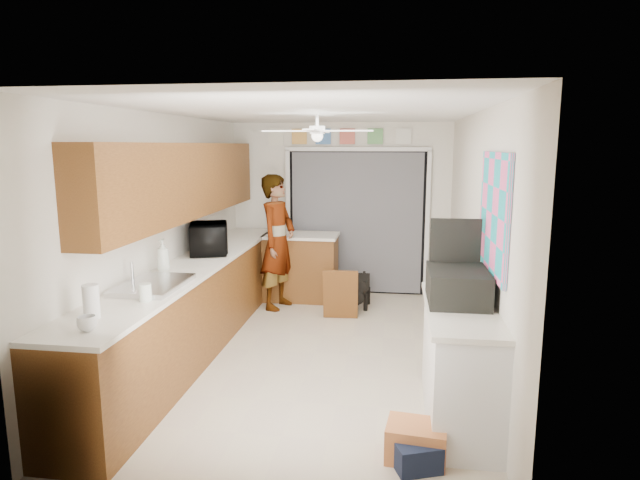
{
  "coord_description": "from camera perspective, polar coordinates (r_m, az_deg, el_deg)",
  "views": [
    {
      "loc": [
        0.82,
        -5.32,
        2.18
      ],
      "look_at": [
        0.0,
        0.4,
        1.15
      ],
      "focal_mm": 30.0,
      "sensor_mm": 36.0,
      "label": 1
    }
  ],
  "objects": [
    {
      "name": "floor",
      "position": [
        5.8,
        -0.57,
        -11.95
      ],
      "size": [
        5.0,
        5.0,
        0.0
      ],
      "primitive_type": "plane",
      "color": "#C1B09C",
      "rests_on": "ground"
    },
    {
      "name": "ceiling",
      "position": [
        5.39,
        -0.62,
        13.52
      ],
      "size": [
        5.0,
        5.0,
        0.0
      ],
      "primitive_type": "plane",
      "rotation": [
        3.14,
        0.0,
        0.0
      ],
      "color": "white",
      "rests_on": "ground"
    },
    {
      "name": "wall_back",
      "position": [
        7.91,
        2.16,
        3.35
      ],
      "size": [
        3.2,
        0.0,
        3.2
      ],
      "primitive_type": "plane",
      "rotation": [
        1.57,
        0.0,
        0.0
      ],
      "color": "silver",
      "rests_on": "ground"
    },
    {
      "name": "wall_front",
      "position": [
        3.08,
        -7.75,
        -7.56
      ],
      "size": [
        3.2,
        0.0,
        3.2
      ],
      "primitive_type": "plane",
      "rotation": [
        -1.57,
        0.0,
        0.0
      ],
      "color": "silver",
      "rests_on": "ground"
    },
    {
      "name": "wall_left",
      "position": [
        5.91,
        -16.11,
        0.67
      ],
      "size": [
        0.0,
        5.0,
        5.0
      ],
      "primitive_type": "plane",
      "rotation": [
        1.57,
        0.0,
        1.57
      ],
      "color": "silver",
      "rests_on": "ground"
    },
    {
      "name": "wall_right",
      "position": [
        5.45,
        16.27,
        -0.11
      ],
      "size": [
        0.0,
        5.0,
        5.0
      ],
      "primitive_type": "plane",
      "rotation": [
        1.57,
        0.0,
        -1.57
      ],
      "color": "silver",
      "rests_on": "ground"
    },
    {
      "name": "left_base_cabinets",
      "position": [
        5.98,
        -13.09,
        -6.98
      ],
      "size": [
        0.6,
        4.8,
        0.9
      ],
      "primitive_type": "cube",
      "color": "brown",
      "rests_on": "floor"
    },
    {
      "name": "left_countertop",
      "position": [
        5.86,
        -13.18,
        -2.58
      ],
      "size": [
        0.62,
        4.8,
        0.04
      ],
      "primitive_type": "cube",
      "color": "white",
      "rests_on": "left_base_cabinets"
    },
    {
      "name": "upper_cabinets",
      "position": [
        5.97,
        -14.17,
        6.16
      ],
      "size": [
        0.32,
        4.0,
        0.8
      ],
      "primitive_type": "cube",
      "color": "brown",
      "rests_on": "wall_left"
    },
    {
      "name": "sink_basin",
      "position": [
        4.96,
        -17.38,
        -4.66
      ],
      "size": [
        0.5,
        0.76,
        0.06
      ],
      "primitive_type": "cube",
      "color": "silver",
      "rests_on": "left_countertop"
    },
    {
      "name": "faucet",
      "position": [
        5.02,
        -19.4,
        -3.48
      ],
      "size": [
        0.03,
        0.03,
        0.22
      ],
      "primitive_type": "cylinder",
      "color": "silver",
      "rests_on": "left_countertop"
    },
    {
      "name": "peninsula_base",
      "position": [
        7.63,
        -2.02,
        -3.0
      ],
      "size": [
        1.0,
        0.6,
        0.9
      ],
      "primitive_type": "cube",
      "color": "brown",
      "rests_on": "floor"
    },
    {
      "name": "peninsula_top",
      "position": [
        7.54,
        -2.04,
        0.48
      ],
      "size": [
        1.04,
        0.64,
        0.04
      ],
      "primitive_type": "cube",
      "color": "white",
      "rests_on": "peninsula_base"
    },
    {
      "name": "back_opening_recess",
      "position": [
        7.89,
        3.93,
        1.85
      ],
      "size": [
        2.0,
        0.06,
        2.1
      ],
      "primitive_type": "cube",
      "color": "black",
      "rests_on": "wall_back"
    },
    {
      "name": "curtain_panel",
      "position": [
        7.85,
        3.91,
        1.81
      ],
      "size": [
        1.9,
        0.03,
        2.05
      ],
      "primitive_type": "cube",
      "color": "slate",
      "rests_on": "wall_back"
    },
    {
      "name": "door_trim_left",
      "position": [
        8.0,
        -3.39,
        1.97
      ],
      "size": [
        0.06,
        0.04,
        2.1
      ],
      "primitive_type": "cube",
      "color": "white",
      "rests_on": "wall_back"
    },
    {
      "name": "door_trim_right",
      "position": [
        7.85,
        11.36,
        1.64
      ],
      "size": [
        0.06,
        0.04,
        2.1
      ],
      "primitive_type": "cube",
      "color": "white",
      "rests_on": "wall_back"
    },
    {
      "name": "door_trim_head",
      "position": [
        7.78,
        4.01,
        9.64
      ],
      "size": [
        2.1,
        0.04,
        0.06
      ],
      "primitive_type": "cube",
      "color": "white",
      "rests_on": "wall_back"
    },
    {
      "name": "header_frame_0",
      "position": [
        7.91,
        -2.22,
        10.97
      ],
      "size": [
        0.22,
        0.02,
        0.22
      ],
      "primitive_type": "cube",
      "color": "gold",
      "rests_on": "wall_back"
    },
    {
      "name": "header_frame_1",
      "position": [
        7.86,
        0.34,
        10.99
      ],
      "size": [
        0.22,
        0.02,
        0.22
      ],
      "primitive_type": "cube",
      "color": "#4A7DC6",
      "rests_on": "wall_back"
    },
    {
      "name": "header_frame_2",
      "position": [
        7.82,
        2.93,
        10.98
      ],
      "size": [
        0.22,
        0.02,
        0.22
      ],
      "primitive_type": "cube",
      "color": "#D25C4E",
      "rests_on": "wall_back"
    },
    {
      "name": "header_frame_3",
      "position": [
        7.79,
        5.91,
        10.94
      ],
      "size": [
        0.22,
        0.02,
        0.22
      ],
      "primitive_type": "cube",
      "color": "#63AB61",
      "rests_on": "wall_back"
    },
    {
      "name": "header_frame_4",
      "position": [
        7.79,
        8.91,
        10.87
      ],
      "size": [
        0.22,
        0.02,
        0.22
      ],
      "primitive_type": "cube",
      "color": "white",
      "rests_on": "wall_back"
    },
    {
      "name": "route66_sign",
      "position": [
        7.99,
        -4.73,
        10.94
      ],
      "size": [
        0.22,
        0.02,
        0.26
      ],
      "primitive_type": "cube",
      "color": "silver",
      "rests_on": "wall_back"
    },
    {
      "name": "right_counter_base",
      "position": [
        4.5,
        14.67,
        -12.86
      ],
      "size": [
        0.5,
        1.4,
        0.9
      ],
      "primitive_type": "cube",
      "color": "white",
      "rests_on": "floor"
    },
    {
      "name": "right_counter_top",
      "position": [
        4.34,
        14.81,
        -7.12
      ],
      "size": [
        0.54,
        1.44,
        0.04
      ],
      "primitive_type": "cube",
      "color": "white",
      "rests_on": "right_counter_base"
    },
    {
      "name": "abstract_painting",
      "position": [
        4.41,
        18.04,
        2.73
      ],
      "size": [
        0.03,
        1.15,
        0.95
      ],
      "primitive_type": "cube",
      "color": "pink",
      "rests_on": "wall_right"
    },
    {
      "name": "ceiling_fan",
      "position": [
        5.58,
        -0.3,
        11.55
      ],
      "size": [
        1.14,
        1.14,
        0.24
      ],
      "primitive_type": "cube",
      "color": "white",
      "rests_on": "ceiling"
    },
    {
      "name": "microwave",
      "position": [
        6.32,
        -11.76,
        0.17
      ],
      "size": [
        0.6,
        0.72,
        0.34
      ],
      "primitive_type": "imported",
      "rotation": [
        0.0,
        0.0,
        1.9
      ],
      "color": "black",
      "rests_on": "left_countertop"
    },
    {
      "name": "soap_bottle",
      "position": [
        5.52,
        -16.4,
        -1.58
      ],
      "size": [
        0.15,
        0.15,
        0.32
      ],
      "primitive_type": "imported",
      "rotation": [
        0.0,
        0.0,
        -0.2
      ],
      "color": "silver",
      "rests_on": "left_countertop"
    },
    {
      "name": "cup",
      "position": [
        3.97,
        -23.6,
        -8.15
      ],
      "size": [
        0.14,
        0.14,
        0.1
      ],
      "primitive_type": "imported",
      "rotation": [
        0.0,
        0.0,
        -0.06
      ],
      "color": "white",
      "rests_on": "left_countertop"
    },
    {
      "name": "jar_a",
      "position": [
        4.54,
        -18.13,
        -5.33
      ],
      "size": [
        0.11,
        0.11,
        0.14
      ],
      "primitive_type": "cylinder",
      "rotation": [
        0.0,
        0.0,
        -0.12
      ],
      "color": "silver",
      "rests_on": "left_countertop"
    },
    {
      "name": "paper_towel_roll",
      "position": [
        4.21,
        -23.23,
        -6.06
      ],
      "size": [
        0.15,
        0.15,
        0.25
      ],
      "primitive_type": "cylinder",
      "rotation": [
        0.0,
        0.0,
        -0.35
      ],
      "color": "white",
      "rests_on": "left_countertop"
    },
    {
      "name": "suitcase",
      "position": [
        4.42,
        14.45,
        -4.73
      ],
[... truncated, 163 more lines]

